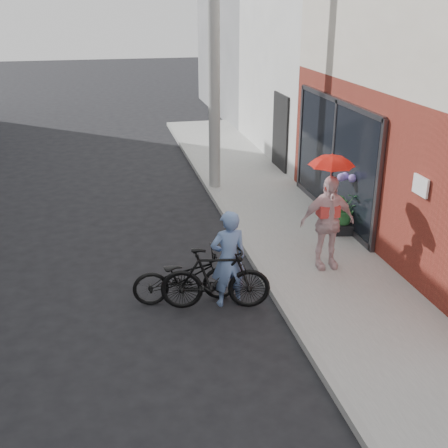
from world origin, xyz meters
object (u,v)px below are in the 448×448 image
object	(u,v)px
officer	(229,259)
bike_left	(186,277)
kimono_woman	(327,222)
bike_right	(215,279)
planter	(343,228)
utility_pole	(214,46)

from	to	relation	value
officer	bike_left	bearing A→B (deg)	-25.03
bike_left	kimono_woman	size ratio (longest dim) A/B	1.01
bike_right	officer	bearing A→B (deg)	-60.33
officer	bike_left	xyz separation A→B (m)	(-0.64, 0.23, -0.35)
planter	bike_right	bearing A→B (deg)	-145.07
officer	planter	xyz separation A→B (m)	(2.84, 2.06, -0.56)
utility_pole	planter	distance (m)	5.18
bike_left	planter	bearing A→B (deg)	-60.44
utility_pole	bike_right	bearing A→B (deg)	-101.56
bike_left	kimono_woman	bearing A→B (deg)	-77.42
bike_right	planter	size ratio (longest dim) A/B	4.25
planter	utility_pole	bearing A→B (deg)	118.24
utility_pole	kimono_woman	xyz separation A→B (m)	(0.96, -4.89, -2.55)
officer	bike_right	bearing A→B (deg)	13.71
utility_pole	officer	world-z (taller)	utility_pole
bike_left	bike_right	xyz separation A→B (m)	(0.42, -0.31, 0.07)
bike_right	kimono_woman	size ratio (longest dim) A/B	1.03
officer	bike_right	world-z (taller)	officer
officer	bike_right	xyz separation A→B (m)	(-0.22, -0.08, -0.28)
officer	kimono_woman	xyz separation A→B (m)	(1.90, 0.71, 0.16)
officer	planter	size ratio (longest dim) A/B	3.93
bike_left	bike_right	distance (m)	0.52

